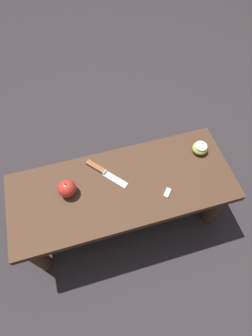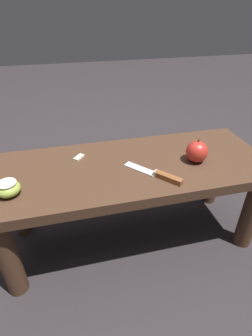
% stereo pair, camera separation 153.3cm
% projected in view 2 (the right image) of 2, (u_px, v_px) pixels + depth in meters
% --- Properties ---
extents(ground_plane, '(8.00, 8.00, 0.00)m').
position_uv_depth(ground_plane, '(131.00, 236.00, 1.23)').
color(ground_plane, '#2D282B').
extents(wooden_bench, '(1.09, 0.43, 0.40)m').
position_uv_depth(wooden_bench, '(131.00, 181.00, 1.06)').
color(wooden_bench, '#472D1E').
rests_on(wooden_bench, ground_plane).
extents(knife, '(0.17, 0.20, 0.02)m').
position_uv_depth(knife, '(161.00, 175.00, 0.94)').
color(knife, silver).
rests_on(knife, wooden_bench).
extents(apple_whole, '(0.09, 0.09, 0.10)m').
position_uv_depth(apple_whole, '(197.00, 152.00, 1.01)').
color(apple_whole, red).
rests_on(apple_whole, wooden_bench).
extents(apple_cut, '(0.08, 0.08, 0.05)m').
position_uv_depth(apple_cut, '(8.00, 189.00, 0.85)').
color(apple_cut, '#9EB747').
rests_on(apple_cut, wooden_bench).
extents(apple_slice_near_knife, '(0.05, 0.05, 0.01)m').
position_uv_depth(apple_slice_near_knife, '(79.00, 157.00, 1.05)').
color(apple_slice_near_knife, silver).
rests_on(apple_slice_near_knife, wooden_bench).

